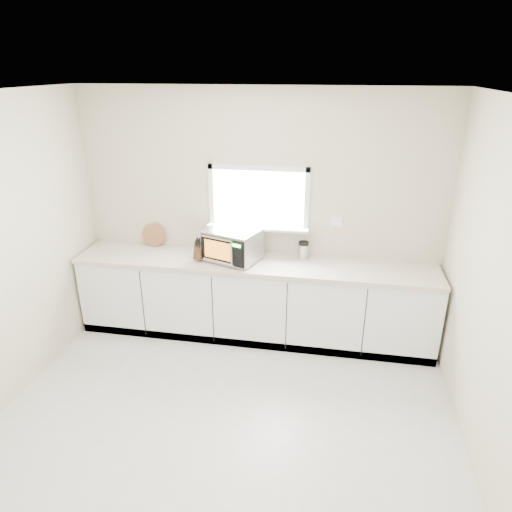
# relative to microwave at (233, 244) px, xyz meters

# --- Properties ---
(ground) EXTENTS (4.00, 4.00, 0.00)m
(ground) POSITION_rel_microwave_xyz_m (0.23, -1.69, -1.10)
(ground) COLOR beige
(ground) RESTS_ON ground
(back_wall) EXTENTS (4.00, 0.17, 2.70)m
(back_wall) POSITION_rel_microwave_xyz_m (0.23, 0.31, 0.26)
(back_wall) COLOR beige
(back_wall) RESTS_ON ground
(cabinets) EXTENTS (3.92, 0.60, 0.88)m
(cabinets) POSITION_rel_microwave_xyz_m (0.23, 0.01, -0.66)
(cabinets) COLOR white
(cabinets) RESTS_ON ground
(countertop) EXTENTS (3.92, 0.64, 0.04)m
(countertop) POSITION_rel_microwave_xyz_m (0.23, 0.00, -0.20)
(countertop) COLOR beige
(countertop) RESTS_ON cabinets
(microwave) EXTENTS (0.65, 0.58, 0.35)m
(microwave) POSITION_rel_microwave_xyz_m (0.00, 0.00, 0.00)
(microwave) COLOR black
(microwave) RESTS_ON countertop
(knife_block) EXTENTS (0.14, 0.20, 0.27)m
(knife_block) POSITION_rel_microwave_xyz_m (-0.34, -0.05, -0.07)
(knife_block) COLOR #472E19
(knife_block) RESTS_ON countertop
(cutting_board) EXTENTS (0.27, 0.06, 0.27)m
(cutting_board) POSITION_rel_microwave_xyz_m (-1.00, 0.25, -0.05)
(cutting_board) COLOR #9B623C
(cutting_board) RESTS_ON countertop
(coffee_grinder) EXTENTS (0.13, 0.13, 0.20)m
(coffee_grinder) POSITION_rel_microwave_xyz_m (0.75, 0.19, -0.09)
(coffee_grinder) COLOR #B4B7BB
(coffee_grinder) RESTS_ON countertop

